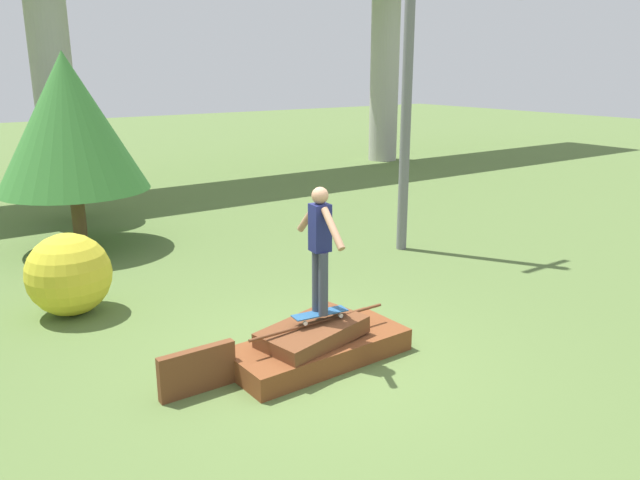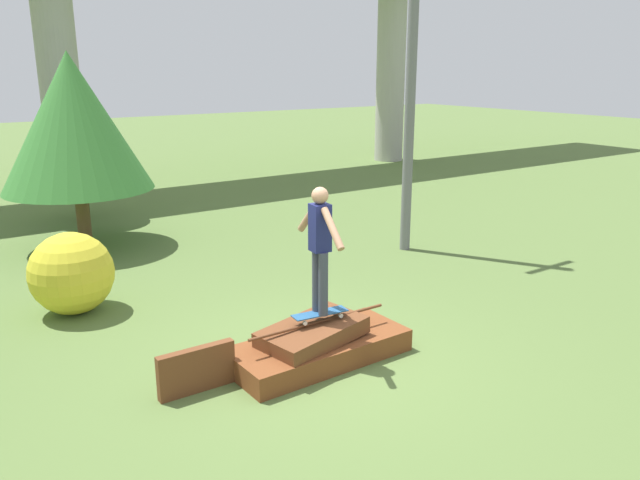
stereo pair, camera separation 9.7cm
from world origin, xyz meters
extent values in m
plane|color=#567038|center=(0.00, 0.00, 0.00)|extent=(80.00, 80.00, 0.00)
cube|color=brown|center=(0.00, 0.00, 0.14)|extent=(2.34, 1.03, 0.29)
cube|color=brown|center=(-0.10, 0.01, 0.40)|extent=(1.45, 1.00, 0.28)
cylinder|color=brown|center=(0.00, 0.00, 0.53)|extent=(2.00, 0.04, 0.04)
cube|color=brown|center=(-1.60, 0.13, 0.27)|extent=(0.92, 0.12, 0.53)
cube|color=#23517F|center=(0.03, 0.02, 0.63)|extent=(0.74, 0.28, 0.01)
cylinder|color=silver|center=(0.29, 0.08, 0.57)|extent=(0.06, 0.04, 0.05)
cylinder|color=silver|center=(0.27, -0.09, 0.57)|extent=(0.06, 0.04, 0.05)
cylinder|color=silver|center=(-0.22, 0.13, 0.57)|extent=(0.06, 0.04, 0.05)
cylinder|color=silver|center=(-0.23, -0.03, 0.57)|extent=(0.06, 0.04, 0.05)
cylinder|color=#383D4C|center=(0.04, 0.11, 1.04)|extent=(0.12, 0.12, 0.81)
cylinder|color=#383D4C|center=(0.02, -0.06, 1.04)|extent=(0.12, 0.12, 0.81)
cube|color=#191E51|center=(0.03, 0.02, 1.74)|extent=(0.24, 0.23, 0.59)
sphere|color=#A37556|center=(0.03, 0.02, 2.13)|extent=(0.21, 0.21, 0.21)
cylinder|color=#A37556|center=(0.06, 0.33, 1.79)|extent=(0.14, 0.48, 0.45)
cylinder|color=#A37556|center=(-0.01, -0.29, 1.79)|extent=(0.14, 0.48, 0.45)
cylinder|color=#A8A59E|center=(0.00, 12.97, 3.33)|extent=(1.10, 1.10, 6.65)
cylinder|color=#A8A59E|center=(12.10, 12.97, 3.33)|extent=(1.10, 1.10, 6.65)
cylinder|color=slate|center=(4.25, 3.16, 3.74)|extent=(0.20, 0.20, 7.48)
cylinder|color=#4C3823|center=(-0.57, 9.41, 0.43)|extent=(0.18, 0.18, 0.87)
sphere|color=#387A33|center=(-0.57, 9.41, 1.71)|extent=(1.99, 1.99, 1.99)
cylinder|color=brown|center=(-1.11, 6.96, 0.61)|extent=(0.27, 0.27, 1.21)
cone|color=#387A33|center=(-1.11, 6.96, 2.56)|extent=(2.92, 2.92, 2.70)
sphere|color=gold|center=(-2.18, 3.41, 0.62)|extent=(1.25, 1.25, 1.25)
camera|label=1|loc=(-4.14, -5.95, 3.62)|focal=35.00mm
camera|label=2|loc=(-4.06, -6.00, 3.62)|focal=35.00mm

